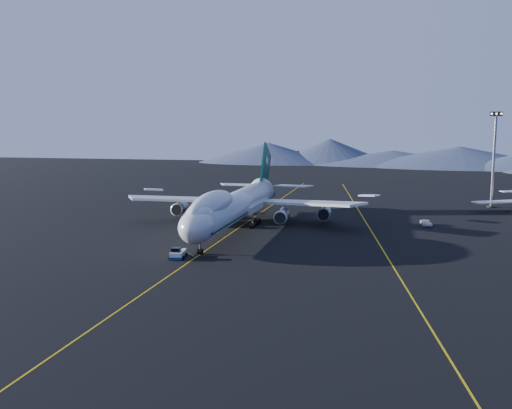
% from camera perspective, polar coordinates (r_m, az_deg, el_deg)
% --- Properties ---
extents(ground, '(500.00, 500.00, 0.00)m').
position_cam_1_polar(ground, '(132.90, -1.96, -2.51)').
color(ground, black).
rests_on(ground, ground).
extents(taxiway_line_main, '(0.25, 220.00, 0.01)m').
position_cam_1_polar(taxiway_line_main, '(132.90, -1.96, -2.51)').
color(taxiway_line_main, gold).
rests_on(taxiway_line_main, ground).
extents(taxiway_line_side, '(28.08, 198.09, 0.01)m').
position_cam_1_polar(taxiway_line_side, '(138.41, 11.23, -2.24)').
color(taxiway_line_side, gold).
rests_on(taxiway_line_side, ground).
extents(boeing_747, '(59.62, 72.43, 19.37)m').
position_cam_1_polar(boeing_747, '(132.01, -1.97, -0.03)').
color(boeing_747, silver).
rests_on(boeing_747, ground).
extents(pushback_tug, '(3.26, 5.02, 2.05)m').
position_cam_1_polar(pushback_tug, '(105.57, -7.79, -4.98)').
color(pushback_tug, silver).
rests_on(pushback_tug, ground).
extents(service_van, '(2.91, 5.34, 1.42)m').
position_cam_1_polar(service_van, '(143.50, 16.65, -1.78)').
color(service_van, silver).
rests_on(service_van, ground).
extents(floodlight_mast, '(3.46, 2.59, 27.99)m').
position_cam_1_polar(floodlight_mast, '(181.04, 22.67, 4.19)').
color(floodlight_mast, black).
rests_on(floodlight_mast, ground).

